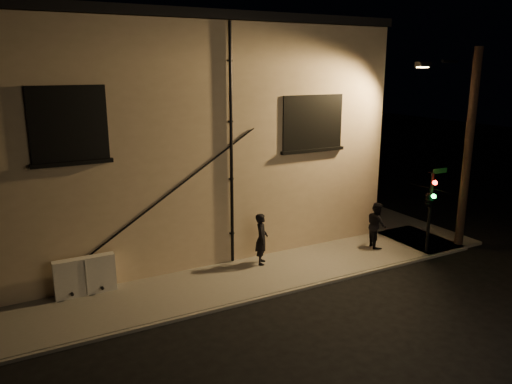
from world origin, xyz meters
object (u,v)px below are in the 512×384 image
pedestrian_b (377,225)px  pedestrian_a (262,239)px  traffic_signal (429,199)px  streetlamp_pole (466,146)px  utility_cabinet (85,276)px

pedestrian_b → pedestrian_a: bearing=102.3°
pedestrian_b → traffic_signal: traffic_signal is taller
pedestrian_a → streetlamp_pole: (7.87, -1.90, 3.01)m
utility_cabinet → streetlamp_pole: 14.47m
streetlamp_pole → traffic_signal: bearing=-174.2°
traffic_signal → streetlamp_pole: bearing=5.8°
utility_cabinet → pedestrian_b: size_ratio=1.02×
utility_cabinet → streetlamp_pole: size_ratio=0.24×
pedestrian_a → traffic_signal: 6.41m
utility_cabinet → pedestrian_b: bearing=-5.5°
traffic_signal → streetlamp_pole: (1.94, 0.20, 1.79)m
streetlamp_pole → utility_cabinet: bearing=170.5°
traffic_signal → pedestrian_a: bearing=160.5°
utility_cabinet → traffic_signal: size_ratio=0.57×
pedestrian_a → pedestrian_b: size_ratio=1.04×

